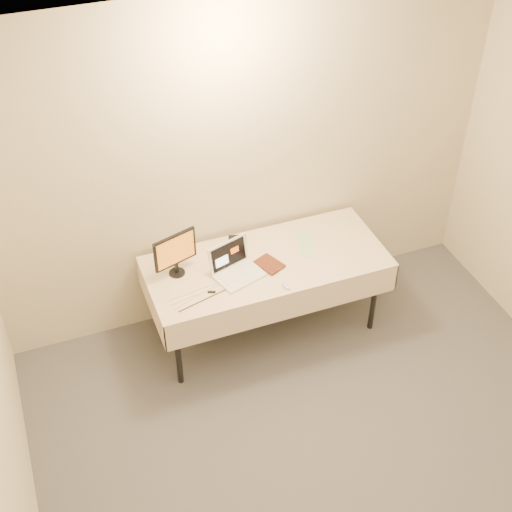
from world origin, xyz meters
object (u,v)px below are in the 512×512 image
object	(u,v)px
laptop	(235,267)
book	(262,260)
table	(266,267)
monitor	(175,252)

from	to	relation	value
laptop	book	bearing A→B (deg)	-29.83
laptop	book	distance (m)	0.21
table	book	distance (m)	0.20
table	book	bearing A→B (deg)	-129.38
table	laptop	size ratio (longest dim) A/B	4.51
table	monitor	bearing A→B (deg)	171.10
book	laptop	bearing A→B (deg)	143.92
monitor	table	bearing A→B (deg)	-26.21
table	book	world-z (taller)	book
book	monitor	bearing A→B (deg)	138.36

